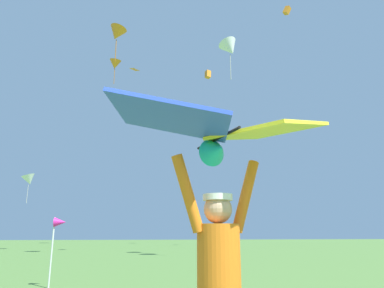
# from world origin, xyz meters

# --- Properties ---
(kite_flyer_person) EXTENTS (0.80, 0.42, 1.92)m
(kite_flyer_person) POSITION_xyz_m (0.04, 0.13, 0.94)
(kite_flyer_person) COLOR #424751
(kite_flyer_person) RESTS_ON ground
(held_stunt_kite) EXTENTS (1.93, 1.26, 0.42)m
(held_stunt_kite) POSITION_xyz_m (0.06, 0.05, 2.13)
(held_stunt_kite) COLOR black
(distant_kite_orange_low_right) EXTENTS (0.82, 0.68, 0.87)m
(distant_kite_orange_low_right) POSITION_xyz_m (11.48, 23.95, 20.72)
(distant_kite_orange_low_right) COLOR orange
(distant_kite_orange_mid_left) EXTENTS (0.61, 0.59, 0.28)m
(distant_kite_orange_mid_left) POSITION_xyz_m (-1.64, 19.66, 12.08)
(distant_kite_orange_mid_left) COLOR orange
(distant_kite_white_far_center) EXTENTS (1.19, 1.08, 2.31)m
(distant_kite_white_far_center) POSITION_xyz_m (-9.54, 25.42, 5.17)
(distant_kite_white_far_center) COLOR white
(distant_kite_orange_low_left) EXTENTS (0.68, 0.72, 0.87)m
(distant_kite_orange_low_left) POSITION_xyz_m (5.52, 31.61, 17.68)
(distant_kite_orange_low_left) COLOR orange
(distant_kite_orange_mid_right) EXTENTS (1.85, 1.91, 2.92)m
(distant_kite_orange_mid_right) POSITION_xyz_m (-4.46, 33.24, 19.03)
(distant_kite_orange_mid_right) COLOR orange
(distant_kite_orange_high_right) EXTENTS (1.43, 1.29, 2.41)m
(distant_kite_orange_high_right) POSITION_xyz_m (-2.66, 16.70, 12.90)
(distant_kite_orange_high_right) COLOR orange
(distant_kite_white_high_left) EXTENTS (1.42, 1.43, 2.63)m
(distant_kite_white_high_left) POSITION_xyz_m (3.97, 15.34, 11.64)
(distant_kite_white_high_left) COLOR white
(marker_flag) EXTENTS (0.30, 0.24, 1.67)m
(marker_flag) POSITION_xyz_m (-2.70, 6.70, 1.45)
(marker_flag) COLOR silver
(marker_flag) RESTS_ON ground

